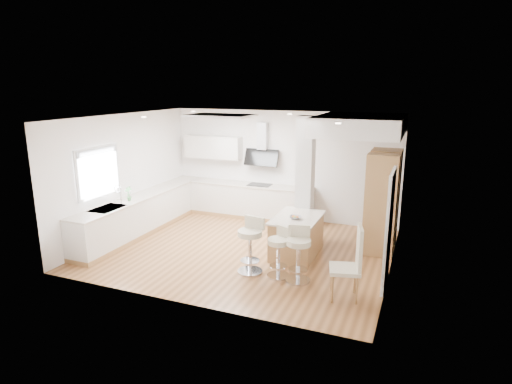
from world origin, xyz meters
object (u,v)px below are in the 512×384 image
at_px(bar_stool_a, 251,242).
at_px(bar_stool_b, 279,250).
at_px(dining_chair, 352,260).
at_px(bar_stool_c, 299,251).
at_px(peninsula, 297,236).

distance_m(bar_stool_a, bar_stool_b, 0.56).
xyz_separation_m(bar_stool_a, dining_chair, (1.92, -0.34, 0.08)).
bearing_deg(dining_chair, bar_stool_c, 148.22).
height_order(peninsula, bar_stool_a, bar_stool_a).
distance_m(peninsula, bar_stool_a, 1.28).
height_order(bar_stool_a, bar_stool_b, bar_stool_a).
xyz_separation_m(bar_stool_a, bar_stool_b, (0.56, 0.02, -0.07)).
bearing_deg(bar_stool_c, dining_chair, -31.70).
bearing_deg(bar_stool_b, peninsula, 114.93).
xyz_separation_m(bar_stool_b, bar_stool_c, (0.38, -0.04, 0.04)).
bearing_deg(peninsula, bar_stool_c, -72.03).
xyz_separation_m(peninsula, bar_stool_b, (-0.00, -1.12, 0.11)).
height_order(bar_stool_a, dining_chair, dining_chair).
relative_size(bar_stool_c, dining_chair, 0.80).
distance_m(bar_stool_a, dining_chair, 1.95).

